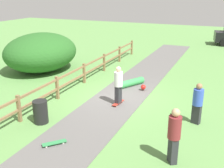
# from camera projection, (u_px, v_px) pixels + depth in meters

# --- Properties ---
(ground_plane) EXTENTS (60.00, 60.00, 0.00)m
(ground_plane) POSITION_uv_depth(u_px,v_px,m) (119.00, 98.00, 13.09)
(ground_plane) COLOR #60934C
(asphalt_path) EXTENTS (2.40, 28.00, 0.02)m
(asphalt_path) POSITION_uv_depth(u_px,v_px,m) (119.00, 98.00, 13.09)
(asphalt_path) COLOR #605E5B
(asphalt_path) RESTS_ON ground_plane
(wooden_fence) EXTENTS (0.12, 18.12, 1.10)m
(wooden_fence) POSITION_uv_depth(u_px,v_px,m) (72.00, 78.00, 13.86)
(wooden_fence) COLOR olive
(wooden_fence) RESTS_ON ground_plane
(bush_large) EXTENTS (4.15, 4.98, 2.37)m
(bush_large) POSITION_uv_depth(u_px,v_px,m) (41.00, 52.00, 17.17)
(bush_large) COLOR #286023
(bush_large) RESTS_ON ground_plane
(trash_bin) EXTENTS (0.56, 0.56, 0.90)m
(trash_bin) POSITION_uv_depth(u_px,v_px,m) (41.00, 112.00, 10.52)
(trash_bin) COLOR black
(trash_bin) RESTS_ON ground_plane
(skater_riding) EXTENTS (0.42, 0.82, 1.74)m
(skater_riding) POSITION_uv_depth(u_px,v_px,m) (118.00, 84.00, 12.00)
(skater_riding) COLOR #B23326
(skater_riding) RESTS_ON asphalt_path
(skater_fallen) EXTENTS (1.46, 1.55, 0.36)m
(skater_fallen) POSITION_uv_depth(u_px,v_px,m) (132.00, 83.00, 14.54)
(skater_fallen) COLOR green
(skater_fallen) RESTS_ON asphalt_path
(skateboard_loose) EXTENTS (0.69, 0.73, 0.08)m
(skateboard_loose) POSITION_uv_depth(u_px,v_px,m) (54.00, 143.00, 9.07)
(skateboard_loose) COLOR #338C4C
(skateboard_loose) RESTS_ON asphalt_path
(bystander_maroon) EXTENTS (0.53, 0.53, 1.75)m
(bystander_maroon) POSITION_uv_depth(u_px,v_px,m) (174.00, 133.00, 7.90)
(bystander_maroon) COLOR #2D2D33
(bystander_maroon) RESTS_ON ground_plane
(bystander_blue) EXTENTS (0.48, 0.48, 1.62)m
(bystander_blue) POSITION_uv_depth(u_px,v_px,m) (198.00, 102.00, 10.32)
(bystander_blue) COLOR #2D2D33
(bystander_blue) RESTS_ON ground_plane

